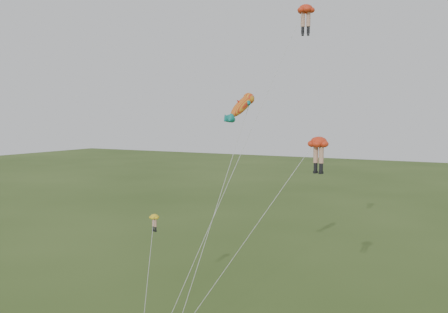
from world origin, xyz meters
The scene contains 4 objects.
legs_kite_red_high centered at (5.28, 10.13, 22.88)m, with size 6.50×13.24×23.87m.
legs_kite_red_mid centered at (8.50, 3.91, 13.20)m, with size 9.31×5.56×13.96m.
legs_kite_yellow centered at (-5.03, 4.57, 6.61)m, with size 4.57×7.59×7.40m.
fish_kite centered at (2.34, 5.48, 15.94)m, with size 2.62×8.51×17.20m.
Camera 1 is at (18.67, -27.07, 15.27)m, focal length 40.00 mm.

